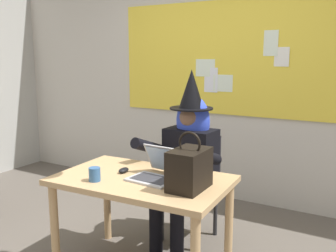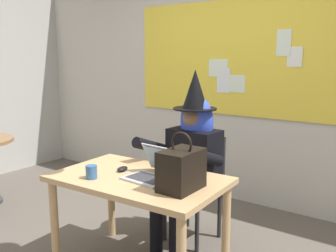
{
  "view_description": "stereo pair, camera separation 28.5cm",
  "coord_description": "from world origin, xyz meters",
  "views": [
    {
      "loc": [
        1.54,
        -2.04,
        1.56
      ],
      "look_at": [
        0.14,
        0.39,
        1.05
      ],
      "focal_mm": 40.14,
      "sensor_mm": 36.0,
      "label": 1
    },
    {
      "loc": [
        1.78,
        -1.89,
        1.56
      ],
      "look_at": [
        0.14,
        0.39,
        1.05
      ],
      "focal_mm": 40.14,
      "sensor_mm": 36.0,
      "label": 2
    }
  ],
  "objects": [
    {
      "name": "chair_at_desk",
      "position": [
        0.17,
        0.8,
        0.5
      ],
      "size": [
        0.45,
        0.45,
        0.9
      ],
      "rotation": [
        0.0,
        0.0,
        -1.63
      ],
      "color": "black",
      "rests_on": "ground"
    },
    {
      "name": "laptop",
      "position": [
        0.22,
        0.11,
        0.78
      ],
      "size": [
        0.35,
        0.36,
        0.22
      ],
      "rotation": [
        0.0,
        0.0,
        -0.08
      ],
      "color": "#B7B7BC",
      "rests_on": "desk_main"
    },
    {
      "name": "coffee_mug",
      "position": [
        -0.12,
        -0.16,
        0.77
      ],
      "size": [
        0.08,
        0.08,
        0.09
      ],
      "primitive_type": "cylinder",
      "color": "#336099",
      "rests_on": "desk_main"
    },
    {
      "name": "computer_mouse",
      "position": [
        -0.07,
        0.1,
        0.74
      ],
      "size": [
        0.07,
        0.11,
        0.03
      ],
      "primitive_type": "ellipsoid",
      "rotation": [
        0.0,
        0.0,
        0.08
      ],
      "color": "black",
      "rests_on": "desk_main"
    },
    {
      "name": "wall_back_bulletin",
      "position": [
        0.0,
        1.81,
        1.36
      ],
      "size": [
        5.92,
        1.94,
        2.68
      ],
      "color": "beige",
      "rests_on": "ground"
    },
    {
      "name": "person_costumed",
      "position": [
        0.16,
        0.67,
        0.79
      ],
      "size": [
        0.62,
        0.66,
        1.47
      ],
      "rotation": [
        0.0,
        0.0,
        -1.63
      ],
      "color": "black",
      "rests_on": "ground"
    },
    {
      "name": "handbag",
      "position": [
        0.51,
        0.03,
        0.86
      ],
      "size": [
        0.2,
        0.3,
        0.38
      ],
      "rotation": [
        0.0,
        0.0,
        0.29
      ],
      "color": "black",
      "rests_on": "desk_main"
    },
    {
      "name": "desk_main",
      "position": [
        0.11,
        0.06,
        0.63
      ],
      "size": [
        1.25,
        0.8,
        0.73
      ],
      "rotation": [
        0.0,
        0.0,
        0.04
      ],
      "color": "tan",
      "rests_on": "ground"
    }
  ]
}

